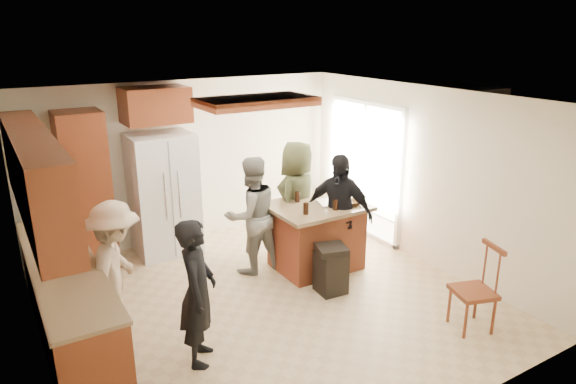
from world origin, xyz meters
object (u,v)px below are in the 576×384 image
person_behind_left (252,215)px  person_side_right (338,213)px  person_front_left (198,292)px  person_counter (117,271)px  person_behind_right (297,200)px  spindle_chair (475,291)px  refrigerator (164,194)px  kitchen_island (316,235)px  trash_bin (331,269)px

person_behind_left → person_side_right: person_side_right is taller
person_front_left → person_counter: bearing=60.9°
person_behind_right → person_side_right: 0.73m
person_behind_left → spindle_chair: size_ratio=1.63×
person_counter → person_behind_right: bearing=-50.2°
person_behind_left → person_counter: (-1.95, -0.65, -0.04)m
person_counter → refrigerator: 2.22m
spindle_chair → person_behind_left: bearing=119.1°
kitchen_island → trash_bin: 0.76m
person_side_right → spindle_chair: bearing=-18.5°
person_front_left → trash_bin: 2.06m
person_behind_right → person_counter: bearing=-16.6°
person_counter → refrigerator: (1.15, 1.89, 0.13)m
person_behind_left → spindle_chair: person_behind_left is taller
person_side_right → kitchen_island: bearing=-167.6°
spindle_chair → person_side_right: bearing=101.9°
person_front_left → spindle_chair: person_front_left is taller
trash_bin → refrigerator: bearing=120.6°
person_behind_right → person_counter: (-2.75, -0.75, -0.09)m
person_counter → refrigerator: size_ratio=0.85×
person_behind_left → spindle_chair: 2.96m
person_counter → spindle_chair: bearing=-95.0°
trash_bin → kitchen_island: bearing=70.4°
person_behind_right → kitchen_island: 0.61m
person_behind_left → spindle_chair: (1.43, -2.57, -0.36)m
person_side_right → person_counter: 2.97m
person_counter → spindle_chair: (3.38, -1.92, -0.32)m
trash_bin → person_counter: bearing=170.5°
person_counter → kitchen_island: 2.79m
trash_bin → spindle_chair: bearing=-60.0°
refrigerator → kitchen_island: bearing=-45.0°
kitchen_island → trash_bin: kitchen_island is taller
person_side_right → spindle_chair: (0.42, -1.98, -0.38)m
person_front_left → spindle_chair: size_ratio=1.53×
refrigerator → spindle_chair: (2.23, -3.81, -0.45)m
person_behind_right → kitchen_island: size_ratio=1.34×
person_counter → kitchen_island: bearing=-59.7°
person_behind_left → refrigerator: 1.48m
person_behind_left → trash_bin: bearing=114.5°
person_behind_right → spindle_chair: 2.78m
person_front_left → person_behind_right: bearing=-25.1°
person_front_left → person_behind_right: size_ratio=0.88×
person_side_right → trash_bin: 0.83m
person_side_right → refrigerator: bearing=-165.6°
person_behind_left → trash_bin: (0.56, -1.07, -0.49)m
kitchen_island → trash_bin: (-0.25, -0.70, -0.16)m
person_front_left → trash_bin: (1.96, 0.46, -0.44)m
person_side_right → trash_bin: (-0.45, -0.48, -0.51)m
trash_bin → person_side_right: bearing=46.6°
person_behind_left → person_behind_right: 0.80m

